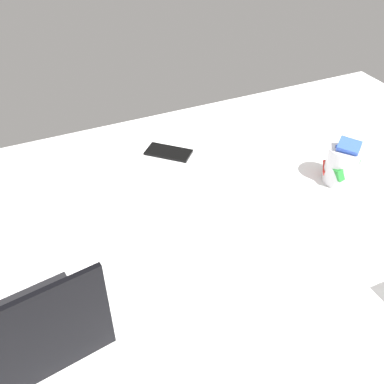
{
  "coord_description": "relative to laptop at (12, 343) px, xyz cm",
  "views": [
    {
      "loc": [
        48.7,
        61.83,
        93.67
      ],
      "look_at": [
        12.69,
        -17.8,
        24.0
      ],
      "focal_mm": 40.95,
      "sensor_mm": 36.0,
      "label": 1
    }
  ],
  "objects": [
    {
      "name": "laptop",
      "position": [
        0.0,
        0.0,
        0.0
      ],
      "size": [
        36.29,
        28.04,
        23.0
      ],
      "rotation": [
        0.0,
        0.0,
        0.16
      ],
      "color": "silver",
      "rests_on": "bed_mattress"
    },
    {
      "name": "cell_phone",
      "position": [
        -51.75,
        -52.55,
        -4.01
      ],
      "size": [
        14.86,
        14.54,
        0.8
      ],
      "primitive_type": "cube",
      "rotation": [
        0.0,
        0.0,
        0.82
      ],
      "color": "black",
      "rests_on": "bed_mattress"
    },
    {
      "name": "bed_mattress",
      "position": [
        -60.01,
        -7.21,
        -13.41
      ],
      "size": [
        180.0,
        140.0,
        18.0
      ],
      "primitive_type": "cube",
      "color": "white",
      "rests_on": "ground"
    },
    {
      "name": "snack_cup",
      "position": [
        -90.59,
        -19.36,
        1.7
      ],
      "size": [
        9.34,
        10.28,
        14.29
      ],
      "color": "silver",
      "rests_on": "bed_mattress"
    }
  ]
}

